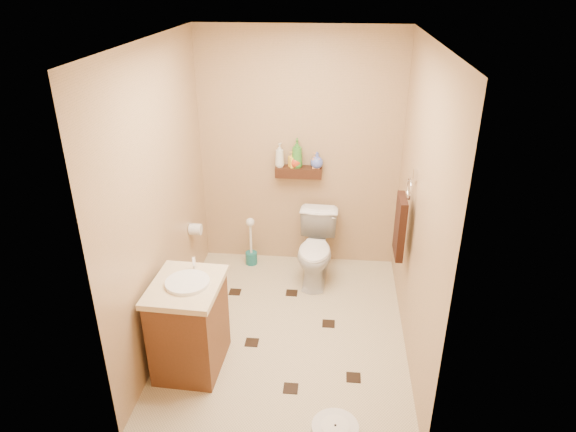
# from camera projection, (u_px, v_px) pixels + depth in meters

# --- Properties ---
(ground) EXTENTS (2.50, 2.50, 0.00)m
(ground) POSITION_uv_depth(u_px,v_px,m) (287.00, 329.00, 4.47)
(ground) COLOR beige
(ground) RESTS_ON ground
(wall_back) EXTENTS (2.00, 0.04, 2.40)m
(wall_back) POSITION_uv_depth(u_px,v_px,m) (299.00, 152.00, 5.07)
(wall_back) COLOR tan
(wall_back) RESTS_ON ground
(wall_front) EXTENTS (2.00, 0.04, 2.40)m
(wall_front) POSITION_uv_depth(u_px,v_px,m) (264.00, 296.00, 2.83)
(wall_front) COLOR tan
(wall_front) RESTS_ON ground
(wall_left) EXTENTS (0.04, 2.50, 2.40)m
(wall_left) POSITION_uv_depth(u_px,v_px,m) (161.00, 199.00, 4.04)
(wall_left) COLOR tan
(wall_left) RESTS_ON ground
(wall_right) EXTENTS (0.04, 2.50, 2.40)m
(wall_right) POSITION_uv_depth(u_px,v_px,m) (419.00, 209.00, 3.86)
(wall_right) COLOR tan
(wall_right) RESTS_ON ground
(ceiling) EXTENTS (2.00, 2.50, 0.02)m
(ceiling) POSITION_uv_depth(u_px,v_px,m) (287.00, 40.00, 3.43)
(ceiling) COLOR white
(ceiling) RESTS_ON wall_back
(wall_shelf) EXTENTS (0.46, 0.14, 0.10)m
(wall_shelf) POSITION_uv_depth(u_px,v_px,m) (299.00, 172.00, 5.08)
(wall_shelf) COLOR #3D1C10
(wall_shelf) RESTS_ON wall_back
(floor_accents) EXTENTS (1.24, 1.36, 0.01)m
(floor_accents) POSITION_uv_depth(u_px,v_px,m) (290.00, 332.00, 4.42)
(floor_accents) COLOR black
(floor_accents) RESTS_ON ground
(toilet) EXTENTS (0.41, 0.68, 0.68)m
(toilet) POSITION_uv_depth(u_px,v_px,m) (316.00, 250.00, 5.05)
(toilet) COLOR white
(toilet) RESTS_ON ground
(vanity) EXTENTS (0.53, 0.64, 0.87)m
(vanity) POSITION_uv_depth(u_px,v_px,m) (189.00, 324.00, 3.91)
(vanity) COLOR brown
(vanity) RESTS_ON ground
(bathroom_scale) EXTENTS (0.41, 0.41, 0.06)m
(bathroom_scale) POSITION_uv_depth(u_px,v_px,m) (335.00, 429.00, 3.45)
(bathroom_scale) COLOR white
(bathroom_scale) RESTS_ON ground
(toilet_brush) EXTENTS (0.12, 0.12, 0.54)m
(toilet_brush) POSITION_uv_depth(u_px,v_px,m) (251.00, 248.00, 5.39)
(toilet_brush) COLOR #1A6769
(toilet_brush) RESTS_ON ground
(towel_ring) EXTENTS (0.12, 0.30, 0.76)m
(towel_ring) POSITION_uv_depth(u_px,v_px,m) (401.00, 224.00, 4.20)
(towel_ring) COLOR silver
(towel_ring) RESTS_ON wall_right
(toilet_paper) EXTENTS (0.12, 0.11, 0.12)m
(toilet_paper) POSITION_uv_depth(u_px,v_px,m) (195.00, 229.00, 4.87)
(toilet_paper) COLOR white
(toilet_paper) RESTS_ON wall_left
(bottle_a) EXTENTS (0.12, 0.12, 0.24)m
(bottle_a) POSITION_uv_depth(u_px,v_px,m) (280.00, 155.00, 5.02)
(bottle_a) COLOR silver
(bottle_a) RESTS_ON wall_shelf
(bottle_b) EXTENTS (0.10, 0.10, 0.16)m
(bottle_b) POSITION_uv_depth(u_px,v_px,m) (293.00, 159.00, 5.02)
(bottle_b) COLOR yellow
(bottle_b) RESTS_ON wall_shelf
(bottle_c) EXTENTS (0.16, 0.16, 0.16)m
(bottle_c) POSITION_uv_depth(u_px,v_px,m) (296.00, 159.00, 5.02)
(bottle_c) COLOR red
(bottle_c) RESTS_ON wall_shelf
(bottle_d) EXTENTS (0.12, 0.12, 0.28)m
(bottle_d) POSITION_uv_depth(u_px,v_px,m) (297.00, 153.00, 4.99)
(bottle_d) COLOR #37832B
(bottle_d) RESTS_ON wall_shelf
(bottle_e) EXTENTS (0.07, 0.07, 0.16)m
(bottle_e) POSITION_uv_depth(u_px,v_px,m) (316.00, 160.00, 5.00)
(bottle_e) COLOR #F09350
(bottle_e) RESTS_ON wall_shelf
(bottle_f) EXTENTS (0.17, 0.17, 0.16)m
(bottle_f) POSITION_uv_depth(u_px,v_px,m) (317.00, 160.00, 5.00)
(bottle_f) COLOR #4D61C2
(bottle_f) RESTS_ON wall_shelf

